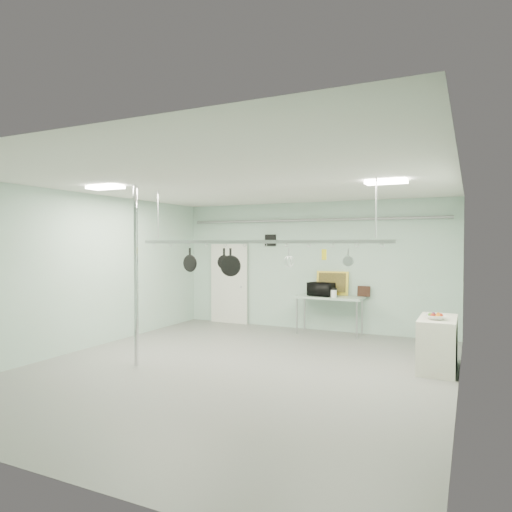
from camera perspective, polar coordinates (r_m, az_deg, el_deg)
The scene contains 25 objects.
floor at distance 8.15m, azimuth -2.39°, elevation -13.87°, with size 8.00×8.00×0.00m, color gray.
ceiling at distance 7.92m, azimuth -2.41°, elevation 8.98°, with size 7.00×8.00×0.02m, color silver.
back_wall at distance 11.55m, azimuth 6.86°, elevation -1.24°, with size 7.00×0.02×3.20m, color #AFD2C3.
right_wall at distance 6.98m, azimuth 23.93°, elevation -3.26°, with size 0.02×8.00×3.20m, color #AFD2C3.
door at distance 12.46m, azimuth -3.32°, elevation -3.56°, with size 1.10×0.10×2.20m, color silver.
wall_vent at distance 11.91m, azimuth 1.81°, elevation 1.98°, with size 0.30×0.04×0.30m, color black.
conduit_pipe at distance 11.46m, azimuth 6.73°, elevation 4.49°, with size 0.07×0.07×6.60m, color gray.
chrome_pole at distance 8.33m, azimuth -14.78°, elevation -2.40°, with size 0.08×0.08×3.20m, color silver.
prep_table at distance 11.07m, azimuth 9.16°, elevation -5.37°, with size 1.60×0.70×0.91m.
side_cabinet at distance 8.54m, azimuth 21.76°, elevation -10.15°, with size 0.60×1.20×0.90m, color beige.
pot_rack at distance 8.03m, azimuth -0.14°, elevation 2.00°, with size 4.80×0.06×1.00m.
light_panel_left at distance 8.55m, azimuth -18.32°, elevation 8.15°, with size 0.65×0.30×0.05m, color white.
light_panel_right at distance 7.72m, azimuth 15.96°, elevation 8.88°, with size 0.65×0.30×0.05m, color white.
microwave at distance 11.09m, azimuth 8.17°, elevation -4.13°, with size 0.58×0.39×0.32m, color black.
coffee_canister at distance 10.86m, azimuth 9.68°, elevation -4.64°, with size 0.14×0.14×0.18m, color white.
painting_large at distance 11.32m, azimuth 9.53°, elevation -3.37°, with size 0.78×0.05×0.58m, color gold.
painting_small at distance 11.15m, azimuth 13.32°, elevation -4.32°, with size 0.30×0.04×0.25m, color black.
fruit_bowl at distance 8.24m, azimuth 21.52°, elevation -7.12°, with size 0.32×0.32×0.08m, color white.
skillet_left at distance 8.71m, azimuth -8.26°, elevation -0.46°, with size 0.32×0.06×0.45m, color black, non-canonical shape.
skillet_mid at distance 8.32m, azimuth -4.02°, elevation -0.25°, with size 0.25×0.06×0.36m, color black, non-canonical shape.
skillet_right at distance 8.26m, azimuth -3.21°, elevation -0.80°, with size 0.38×0.06×0.52m, color black, non-canonical shape.
whisk at distance 7.78m, azimuth 4.15°, elevation -0.29°, with size 0.18×0.18×0.33m, color silver, non-canonical shape.
grater at distance 7.58m, azimuth 8.51°, elevation 0.17°, with size 0.08×0.02×0.20m, color yellow, non-canonical shape.
saucepan at distance 7.47m, azimuth 11.45°, elevation -0.20°, with size 0.16×0.09×0.28m, color #A8A7AC, non-canonical shape.
fruit_cluster at distance 8.24m, azimuth 21.53°, elevation -6.84°, with size 0.24×0.24×0.09m, color #9B210E, non-canonical shape.
Camera 1 is at (3.66, -6.95, 2.18)m, focal length 32.00 mm.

